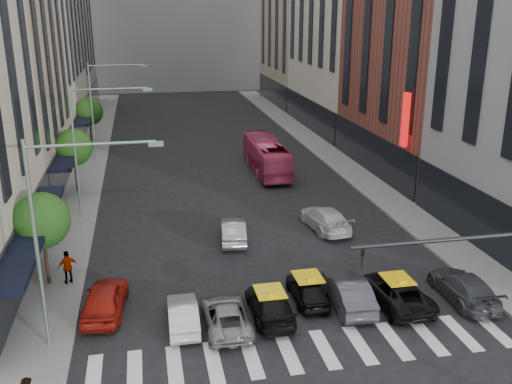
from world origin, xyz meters
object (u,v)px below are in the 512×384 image
streetlamp_far (101,98)px  pedestrian_far (68,267)px  bus (266,156)px  car_red (105,299)px  car_white_front (183,314)px  streetlamp_mid (88,134)px  streetlamp_near (58,217)px  taxi_left (270,304)px  taxi_center (308,289)px

streetlamp_far → pedestrian_far: bearing=-91.5°
pedestrian_far → bus: bearing=-150.5°
car_red → car_white_front: 4.04m
streetlamp_mid → car_white_front: (4.84, -15.46, -5.27)m
pedestrian_far → car_red: bearing=98.4°
streetlamp_near → taxi_left: 10.37m
streetlamp_far → bus: bearing=-26.8°
streetlamp_near → taxi_center: bearing=8.7°
taxi_center → pedestrian_far: pedestrian_far is taller
streetlamp_mid → car_white_front: bearing=-72.6°
streetlamp_near → taxi_left: bearing=3.9°
streetlamp_near → car_red: 5.84m
taxi_left → taxi_center: size_ratio=1.17×
streetlamp_far → taxi_left: (8.93, -31.39, -5.25)m
car_white_front → taxi_center: bearing=-168.5°
car_red → bus: bus is taller
car_red → taxi_center: 9.83m
streetlamp_mid → bus: size_ratio=0.86×
car_red → bus: (12.80, 22.40, 0.68)m
streetlamp_mid → taxi_center: size_ratio=2.35×
streetlamp_mid → taxi_center: (11.09, -14.30, -5.25)m
streetlamp_far → streetlamp_mid: bearing=-90.0°
taxi_left → bus: bus is taller
streetlamp_near → car_red: bearing=62.3°
streetlamp_near → taxi_left: streetlamp_near is taller
streetlamp_mid → streetlamp_far: same height
pedestrian_far → streetlamp_far: bearing=-114.2°
streetlamp_mid → taxi_left: streetlamp_mid is taller
taxi_center → pedestrian_far: size_ratio=2.12×
streetlamp_far → taxi_left: bearing=-74.1°
streetlamp_mid → car_red: (1.30, -13.52, -5.13)m
car_red → taxi_center: bearing=-178.1°
taxi_center → streetlamp_mid: bearing=-51.5°
bus → car_red: bearing=61.3°
streetlamp_far → taxi_center: 32.69m
taxi_left → taxi_center: 2.43m
taxi_left → pedestrian_far: pedestrian_far is taller
bus → streetlamp_mid: bearing=33.2°
car_red → taxi_left: size_ratio=1.01×
car_red → pedestrian_far: (-2.01, 3.32, 0.28)m
taxi_center → bus: bus is taller
streetlamp_far → taxi_center: bearing=-69.9°
streetlamp_near → streetlamp_far: (0.00, 32.00, 0.00)m
streetlamp_mid → streetlamp_far: 16.00m
car_red → bus: 25.81m
car_red → car_white_front: bearing=157.8°
car_red → pedestrian_far: 3.89m
streetlamp_far → taxi_left: 33.06m
streetlamp_near → streetlamp_far: bearing=90.0°
streetlamp_mid → car_white_front: streetlamp_mid is taller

